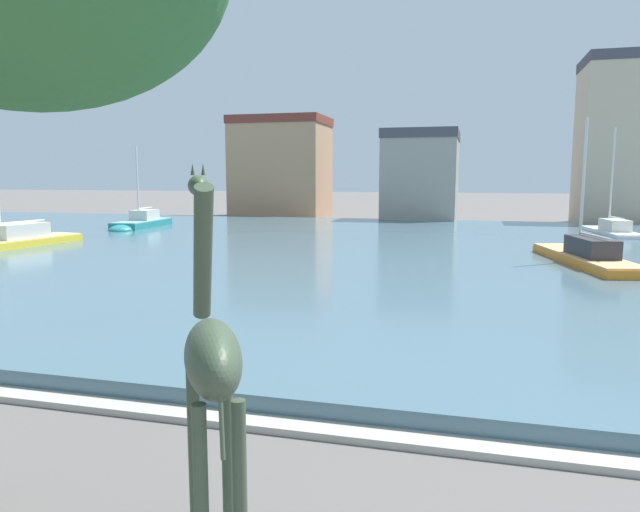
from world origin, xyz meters
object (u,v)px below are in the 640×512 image
object	(u,v)px
sailboat_white	(609,232)
sailboat_orange	(579,259)
sailboat_teal	(139,225)
sailboat_yellow	(1,246)
giraffe_statue	(212,362)

from	to	relation	value
sailboat_white	sailboat_orange	bearing A→B (deg)	-105.95
sailboat_white	sailboat_teal	size ratio (longest dim) A/B	1.16
sailboat_orange	sailboat_teal	bearing A→B (deg)	159.95
sailboat_yellow	sailboat_white	bearing A→B (deg)	28.06
giraffe_statue	sailboat_white	world-z (taller)	sailboat_white
sailboat_yellow	sailboat_white	xyz separation A→B (m)	(31.19, 16.63, -0.08)
sailboat_white	sailboat_teal	distance (m)	31.52
giraffe_statue	sailboat_teal	world-z (taller)	sailboat_teal
sailboat_white	sailboat_orange	size ratio (longest dim) A/B	0.86
sailboat_orange	giraffe_statue	bearing A→B (deg)	-108.12
sailboat_orange	sailboat_yellow	bearing A→B (deg)	-174.57
giraffe_statue	sailboat_orange	size ratio (longest dim) A/B	0.45
sailboat_yellow	sailboat_orange	world-z (taller)	sailboat_yellow
sailboat_white	sailboat_yellow	bearing A→B (deg)	-151.94
sailboat_orange	sailboat_teal	distance (m)	28.99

